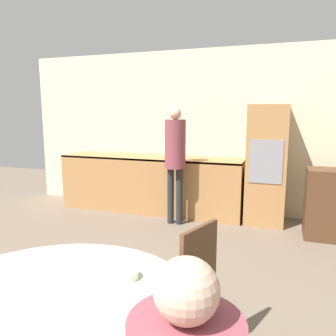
% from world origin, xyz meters
% --- Properties ---
extents(wall_back, '(6.76, 0.05, 2.60)m').
position_xyz_m(wall_back, '(0.00, 5.62, 1.30)').
color(wall_back, beige).
rests_on(wall_back, ground_plane).
extents(kitchen_counter, '(3.00, 0.60, 0.90)m').
position_xyz_m(kitchen_counter, '(-1.03, 5.28, 0.47)').
color(kitchen_counter, '#AD7A47').
rests_on(kitchen_counter, ground_plane).
extents(oven_unit, '(0.55, 0.59, 1.72)m').
position_xyz_m(oven_unit, '(0.79, 5.28, 0.86)').
color(oven_unit, '#AD7A47').
rests_on(oven_unit, ground_plane).
extents(chair_far_right, '(0.51, 0.51, 0.90)m').
position_xyz_m(chair_far_right, '(0.42, 2.34, 0.51)').
color(chair_far_right, '#51331E').
rests_on(chair_far_right, ground_plane).
extents(person_standing, '(0.30, 0.30, 1.69)m').
position_xyz_m(person_standing, '(-0.45, 4.79, 1.06)').
color(person_standing, '#262628').
rests_on(person_standing, ground_plane).
extents(bowl_near, '(0.13, 0.13, 0.04)m').
position_xyz_m(bowl_near, '(0.24, 1.81, 0.78)').
color(bowl_near, silver).
rests_on(bowl_near, dining_table).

